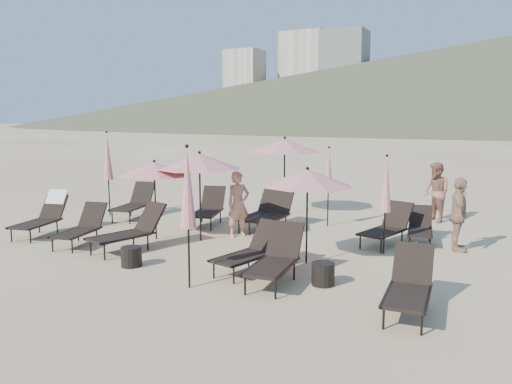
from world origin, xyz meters
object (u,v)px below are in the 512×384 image
at_px(umbrella_closed_0, 188,189).
at_px(lounger_6, 134,202).
at_px(lounger_2, 130,230).
at_px(umbrella_open_0, 154,169).
at_px(umbrella_open_2, 307,178).
at_px(umbrella_closed_2, 108,157).
at_px(lounger_9, 263,211).
at_px(umbrella_open_3, 285,146).
at_px(side_table_0, 131,257).
at_px(umbrella_open_1, 200,161).
at_px(lounger_1, 81,227).
at_px(lounger_7, 209,208).
at_px(lounger_4, 276,258).
at_px(beachgoer_b, 436,192).
at_px(lounger_3, 250,250).
at_px(lounger_11, 420,227).
at_px(lounger_5, 409,285).
at_px(lounger_0, 44,215).
at_px(umbrella_closed_3, 329,171).
at_px(lounger_8, 272,213).
at_px(beachgoer_c, 459,215).
at_px(side_table_1, 323,274).
at_px(lounger_10, 387,226).
at_px(beachgoer_a, 238,204).
at_px(umbrella_closed_1, 386,185).

bearing_deg(umbrella_closed_0, lounger_6, 137.67).
height_order(lounger_2, umbrella_open_0, umbrella_open_0).
height_order(umbrella_open_2, umbrella_closed_2, umbrella_closed_2).
relative_size(lounger_9, umbrella_open_3, 0.73).
bearing_deg(side_table_0, umbrella_open_1, 87.97).
height_order(umbrella_open_0, umbrella_open_2, umbrella_open_2).
height_order(lounger_1, umbrella_closed_2, umbrella_closed_2).
bearing_deg(lounger_6, umbrella_open_3, 21.86).
bearing_deg(lounger_9, lounger_7, -171.57).
bearing_deg(umbrella_closed_0, umbrella_open_3, 99.71).
height_order(lounger_4, beachgoer_b, beachgoer_b).
distance_m(lounger_3, lounger_11, 4.84).
bearing_deg(lounger_5, side_table_0, 175.83).
height_order(lounger_0, lounger_9, lounger_0).
distance_m(lounger_9, umbrella_closed_3, 2.20).
bearing_deg(umbrella_open_3, lounger_8, -74.77).
relative_size(lounger_7, side_table_0, 4.47).
height_order(side_table_0, beachgoer_c, beachgoer_c).
bearing_deg(umbrella_closed_0, lounger_2, 149.55).
bearing_deg(side_table_0, umbrella_closed_0, -17.80).
relative_size(lounger_4, umbrella_closed_3, 0.80).
relative_size(lounger_3, beachgoer_b, 0.98).
bearing_deg(umbrella_closed_2, umbrella_open_2, -17.04).
height_order(lounger_4, beachgoer_c, beachgoer_c).
bearing_deg(lounger_6, lounger_7, -7.69).
height_order(lounger_11, umbrella_open_3, umbrella_open_3).
relative_size(lounger_4, lounger_8, 1.00).
relative_size(lounger_1, beachgoer_c, 1.01).
bearing_deg(side_table_1, umbrella_open_2, 122.90).
height_order(lounger_2, lounger_11, lounger_2).
height_order(lounger_1, lounger_3, lounger_3).
bearing_deg(lounger_3, lounger_11, 69.51).
xyz_separation_m(umbrella_open_1, umbrella_closed_3, (2.33, 3.10, -0.41)).
bearing_deg(side_table_1, lounger_8, 125.80).
xyz_separation_m(lounger_10, beachgoer_a, (-3.68, -0.80, 0.39)).
distance_m(lounger_1, umbrella_open_0, 2.26).
distance_m(lounger_7, lounger_11, 5.89).
height_order(lounger_1, lounger_7, lounger_7).
bearing_deg(lounger_5, umbrella_closed_0, -175.66).
distance_m(umbrella_open_0, umbrella_open_2, 4.24).
relative_size(umbrella_open_1, umbrella_closed_3, 0.99).
xyz_separation_m(lounger_9, umbrella_closed_1, (3.64, -1.23, 1.10)).
bearing_deg(umbrella_closed_1, lounger_4, -115.14).
bearing_deg(lounger_9, umbrella_closed_1, -17.21).
distance_m(lounger_0, beachgoer_a, 5.19).
bearing_deg(side_table_1, lounger_7, 141.97).
xyz_separation_m(lounger_2, beachgoer_b, (5.98, 6.65, 0.40)).
height_order(lounger_11, umbrella_closed_1, umbrella_closed_1).
distance_m(lounger_2, lounger_11, 7.05).
distance_m(side_table_1, beachgoer_a, 4.32).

